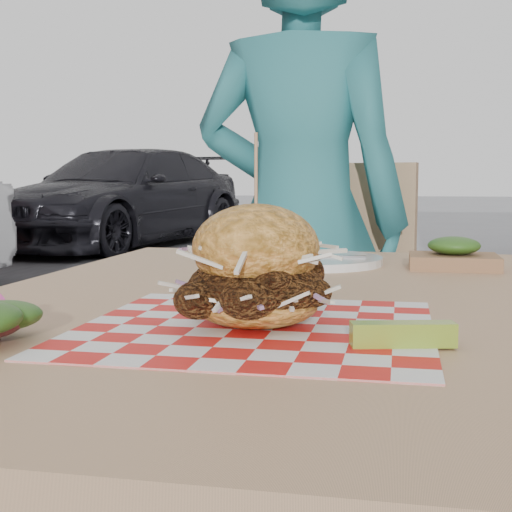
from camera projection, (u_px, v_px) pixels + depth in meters
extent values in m
imported|color=#287075|center=(300.00, 222.00, 1.88)|extent=(0.62, 0.45, 1.59)
imported|color=black|center=(123.00, 197.00, 9.75)|extent=(2.78, 4.89, 1.34)
cube|color=tan|center=(274.00, 309.00, 0.96)|extent=(0.80, 1.20, 0.04)
cylinder|color=#333338|center=(166.00, 426.00, 1.59)|extent=(0.05, 0.05, 0.71)
cylinder|color=#333338|center=(483.00, 449.00, 1.46)|extent=(0.05, 0.05, 0.71)
cube|color=tan|center=(334.00, 353.00, 1.87)|extent=(0.49, 0.49, 0.04)
cube|color=tan|center=(354.00, 252.00, 2.02)|extent=(0.42, 0.12, 0.50)
cylinder|color=#333338|center=(244.00, 454.00, 1.79)|extent=(0.03, 0.03, 0.43)
cylinder|color=#333338|center=(386.00, 476.00, 1.66)|extent=(0.03, 0.03, 0.43)
cylinder|color=#333338|center=(291.00, 411.00, 2.12)|extent=(0.03, 0.03, 0.43)
cylinder|color=#333338|center=(412.00, 427.00, 1.99)|extent=(0.03, 0.03, 0.43)
cube|color=red|center=(256.00, 327.00, 0.74)|extent=(0.36, 0.36, 0.00)
ellipsoid|color=gold|center=(256.00, 304.00, 0.74)|extent=(0.13, 0.13, 0.05)
ellipsoid|color=brown|center=(256.00, 288.00, 0.73)|extent=(0.14, 0.13, 0.07)
ellipsoid|color=gold|center=(256.00, 248.00, 0.73)|extent=(0.13, 0.13, 0.09)
cylinder|color=tan|center=(256.00, 182.00, 0.72)|extent=(0.00, 0.00, 0.10)
cube|color=olive|center=(403.00, 334.00, 0.65)|extent=(0.10, 0.04, 0.02)
cylinder|color=white|center=(308.00, 260.00, 1.30)|extent=(0.27, 0.27, 0.01)
cube|color=silver|center=(292.00, 255.00, 1.30)|extent=(0.15, 0.03, 0.00)
cube|color=silver|center=(324.00, 256.00, 1.29)|extent=(0.15, 0.03, 0.00)
cube|color=#895E3E|center=(454.00, 261.00, 1.24)|extent=(0.15, 0.12, 0.02)
ellipsoid|color=#194C15|center=(454.00, 246.00, 1.23)|extent=(0.09, 0.09, 0.03)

